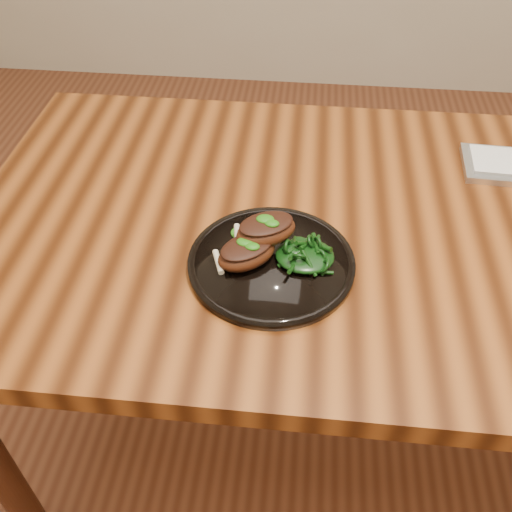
{
  "coord_description": "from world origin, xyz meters",
  "views": [
    {
      "loc": [
        -0.2,
        -0.79,
        1.4
      ],
      "look_at": [
        -0.27,
        -0.14,
        0.78
      ],
      "focal_mm": 40.0,
      "sensor_mm": 36.0,
      "label": 1
    }
  ],
  "objects_px": {
    "lamb_chop_front": "(246,252)",
    "greens_heap": "(305,253)",
    "plate": "(271,263)",
    "desk": "(407,258)"
  },
  "relations": [
    {
      "from": "desk",
      "to": "lamb_chop_front",
      "type": "xyz_separation_m",
      "value": [
        -0.28,
        -0.14,
        0.12
      ]
    },
    {
      "from": "desk",
      "to": "greens_heap",
      "type": "height_order",
      "value": "greens_heap"
    },
    {
      "from": "plate",
      "to": "lamb_chop_front",
      "type": "bearing_deg",
      "value": -165.87
    },
    {
      "from": "lamb_chop_front",
      "to": "greens_heap",
      "type": "height_order",
      "value": "lamb_chop_front"
    },
    {
      "from": "desk",
      "to": "lamb_chop_front",
      "type": "relative_size",
      "value": 13.62
    },
    {
      "from": "desk",
      "to": "greens_heap",
      "type": "xyz_separation_m",
      "value": [
        -0.19,
        -0.13,
        0.11
      ]
    },
    {
      "from": "desk",
      "to": "plate",
      "type": "distance_m",
      "value": 0.29
    },
    {
      "from": "desk",
      "to": "greens_heap",
      "type": "bearing_deg",
      "value": -146.33
    },
    {
      "from": "greens_heap",
      "to": "plate",
      "type": "bearing_deg",
      "value": -174.81
    },
    {
      "from": "lamb_chop_front",
      "to": "greens_heap",
      "type": "xyz_separation_m",
      "value": [
        0.09,
        0.01,
        -0.01
      ]
    }
  ]
}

